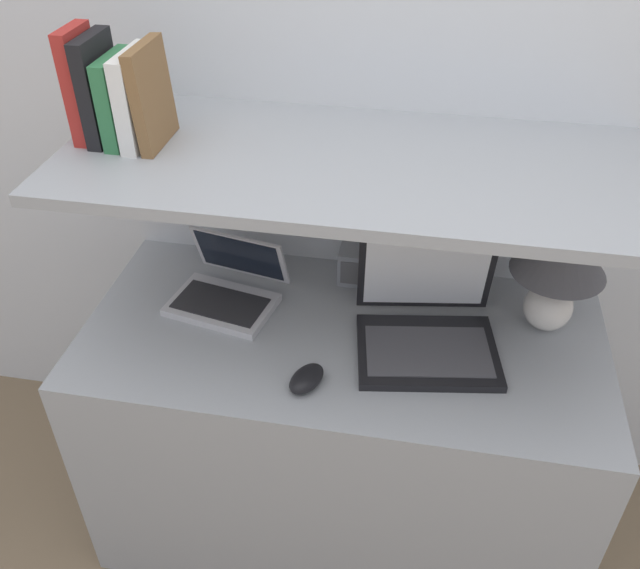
{
  "coord_description": "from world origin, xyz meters",
  "views": [
    {
      "loc": [
        0.18,
        -0.96,
        1.86
      ],
      "look_at": [
        -0.06,
        0.32,
        0.89
      ],
      "focal_mm": 38.0,
      "sensor_mm": 36.0,
      "label": 1
    }
  ],
  "objects_px": {
    "book_red": "(81,85)",
    "book_white": "(136,98)",
    "table_lamp": "(561,258)",
    "router_box": "(354,265)",
    "computer_mouse": "(307,379)",
    "book_green": "(118,99)",
    "book_black": "(98,89)",
    "laptop_large": "(427,324)",
    "laptop_small": "(227,289)",
    "book_brown": "(151,96)"
  },
  "relations": [
    {
      "from": "book_brown",
      "to": "computer_mouse",
      "type": "bearing_deg",
      "value": -33.88
    },
    {
      "from": "book_white",
      "to": "laptop_large",
      "type": "bearing_deg",
      "value": -5.2
    },
    {
      "from": "laptop_large",
      "to": "book_red",
      "type": "bearing_deg",
      "value": 175.6
    },
    {
      "from": "book_black",
      "to": "book_brown",
      "type": "height_order",
      "value": "book_black"
    },
    {
      "from": "book_red",
      "to": "table_lamp",
      "type": "bearing_deg",
      "value": 2.71
    },
    {
      "from": "computer_mouse",
      "to": "book_white",
      "type": "bearing_deg",
      "value": 148.43
    },
    {
      "from": "laptop_small",
      "to": "book_white",
      "type": "bearing_deg",
      "value": -177.09
    },
    {
      "from": "table_lamp",
      "to": "laptop_large",
      "type": "height_order",
      "value": "table_lamp"
    },
    {
      "from": "laptop_large",
      "to": "book_green",
      "type": "xyz_separation_m",
      "value": [
        -0.73,
        0.06,
        0.49
      ]
    },
    {
      "from": "laptop_large",
      "to": "book_white",
      "type": "height_order",
      "value": "book_white"
    },
    {
      "from": "computer_mouse",
      "to": "book_green",
      "type": "xyz_separation_m",
      "value": [
        -0.47,
        0.26,
        0.53
      ]
    },
    {
      "from": "laptop_large",
      "to": "laptop_small",
      "type": "bearing_deg",
      "value": 172.32
    },
    {
      "from": "router_box",
      "to": "book_white",
      "type": "height_order",
      "value": "book_white"
    },
    {
      "from": "laptop_small",
      "to": "book_red",
      "type": "relative_size",
      "value": 1.23
    },
    {
      "from": "table_lamp",
      "to": "router_box",
      "type": "xyz_separation_m",
      "value": [
        -0.5,
        0.11,
        -0.16
      ]
    },
    {
      "from": "router_box",
      "to": "book_white",
      "type": "xyz_separation_m",
      "value": [
        -0.48,
        -0.16,
        0.5
      ]
    },
    {
      "from": "book_red",
      "to": "book_white",
      "type": "height_order",
      "value": "book_red"
    },
    {
      "from": "table_lamp",
      "to": "laptop_large",
      "type": "relative_size",
      "value": 0.85
    },
    {
      "from": "laptop_large",
      "to": "book_green",
      "type": "relative_size",
      "value": 1.94
    },
    {
      "from": "book_white",
      "to": "book_brown",
      "type": "distance_m",
      "value": 0.04
    },
    {
      "from": "laptop_large",
      "to": "book_black",
      "type": "xyz_separation_m",
      "value": [
        -0.78,
        0.06,
        0.51
      ]
    },
    {
      "from": "computer_mouse",
      "to": "book_white",
      "type": "height_order",
      "value": "book_white"
    },
    {
      "from": "computer_mouse",
      "to": "book_brown",
      "type": "distance_m",
      "value": 0.72
    },
    {
      "from": "router_box",
      "to": "book_black",
      "type": "height_order",
      "value": "book_black"
    },
    {
      "from": "table_lamp",
      "to": "laptop_small",
      "type": "bearing_deg",
      "value": -176.91
    },
    {
      "from": "book_black",
      "to": "book_white",
      "type": "distance_m",
      "value": 0.09
    },
    {
      "from": "table_lamp",
      "to": "computer_mouse",
      "type": "bearing_deg",
      "value": -150.16
    },
    {
      "from": "book_white",
      "to": "table_lamp",
      "type": "bearing_deg",
      "value": 3.06
    },
    {
      "from": "laptop_large",
      "to": "book_red",
      "type": "height_order",
      "value": "book_red"
    },
    {
      "from": "book_red",
      "to": "book_white",
      "type": "relative_size",
      "value": 1.21
    },
    {
      "from": "table_lamp",
      "to": "book_red",
      "type": "height_order",
      "value": "book_red"
    },
    {
      "from": "book_black",
      "to": "book_green",
      "type": "bearing_deg",
      "value": 0.0
    },
    {
      "from": "book_white",
      "to": "book_brown",
      "type": "xyz_separation_m",
      "value": [
        0.04,
        0.0,
        0.01
      ]
    },
    {
      "from": "book_green",
      "to": "laptop_large",
      "type": "bearing_deg",
      "value": -4.89
    },
    {
      "from": "laptop_large",
      "to": "router_box",
      "type": "bearing_deg",
      "value": 133.35
    },
    {
      "from": "book_red",
      "to": "book_brown",
      "type": "distance_m",
      "value": 0.16
    },
    {
      "from": "book_black",
      "to": "book_brown",
      "type": "bearing_deg",
      "value": 0.0
    },
    {
      "from": "table_lamp",
      "to": "router_box",
      "type": "relative_size",
      "value": 3.2
    },
    {
      "from": "table_lamp",
      "to": "book_red",
      "type": "distance_m",
      "value": 1.17
    },
    {
      "from": "book_green",
      "to": "book_brown",
      "type": "bearing_deg",
      "value": 0.0
    },
    {
      "from": "table_lamp",
      "to": "book_black",
      "type": "height_order",
      "value": "book_black"
    },
    {
      "from": "router_box",
      "to": "book_green",
      "type": "bearing_deg",
      "value": -162.99
    },
    {
      "from": "book_green",
      "to": "book_white",
      "type": "distance_m",
      "value": 0.04
    },
    {
      "from": "laptop_small",
      "to": "book_green",
      "type": "xyz_separation_m",
      "value": [
        -0.21,
        -0.01,
        0.51
      ]
    },
    {
      "from": "laptop_large",
      "to": "computer_mouse",
      "type": "xyz_separation_m",
      "value": [
        -0.26,
        -0.2,
        -0.03
      ]
    },
    {
      "from": "book_red",
      "to": "book_black",
      "type": "height_order",
      "value": "book_red"
    },
    {
      "from": "computer_mouse",
      "to": "router_box",
      "type": "distance_m",
      "value": 0.43
    },
    {
      "from": "router_box",
      "to": "book_brown",
      "type": "distance_m",
      "value": 0.69
    },
    {
      "from": "laptop_large",
      "to": "book_red",
      "type": "xyz_separation_m",
      "value": [
        -0.81,
        0.06,
        0.52
      ]
    },
    {
      "from": "laptop_small",
      "to": "book_brown",
      "type": "distance_m",
      "value": 0.54
    }
  ]
}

